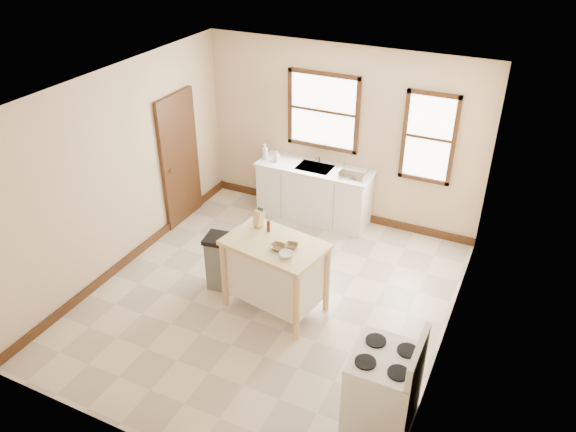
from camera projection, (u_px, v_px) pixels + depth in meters
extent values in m
plane|color=tan|center=(269.00, 298.00, 7.45)|extent=(5.00, 5.00, 0.00)
plane|color=white|center=(264.00, 94.00, 6.03)|extent=(5.00, 5.00, 0.00)
cube|color=#D7B68D|center=(341.00, 135.00, 8.69)|extent=(4.50, 0.04, 2.80)
cube|color=#D7B68D|center=(119.00, 172.00, 7.58)|extent=(0.04, 5.00, 2.80)
cube|color=#D7B68D|center=(456.00, 252.00, 5.91)|extent=(0.04, 5.00, 2.80)
cube|color=#341D0E|center=(180.00, 159.00, 8.75)|extent=(0.06, 0.90, 2.10)
cube|color=#341D0E|center=(336.00, 211.00, 9.34)|extent=(4.50, 0.04, 0.12)
cube|color=#341D0E|center=(135.00, 254.00, 8.25)|extent=(0.04, 5.00, 0.12)
cylinder|color=silver|center=(319.00, 156.00, 8.89)|extent=(0.03, 0.03, 0.22)
imported|color=#B2B2B2|center=(265.00, 151.00, 9.02)|extent=(0.12, 0.13, 0.25)
imported|color=#B2B2B2|center=(277.00, 156.00, 8.95)|extent=(0.09, 0.09, 0.17)
cylinder|color=#411B11|center=(268.00, 226.00, 6.99)|extent=(0.06, 0.06, 0.15)
imported|color=brown|center=(278.00, 247.00, 6.68)|extent=(0.19, 0.19, 0.04)
imported|color=brown|center=(291.00, 246.00, 6.71)|extent=(0.19, 0.19, 0.04)
imported|color=white|center=(286.00, 255.00, 6.54)|extent=(0.17, 0.17, 0.05)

